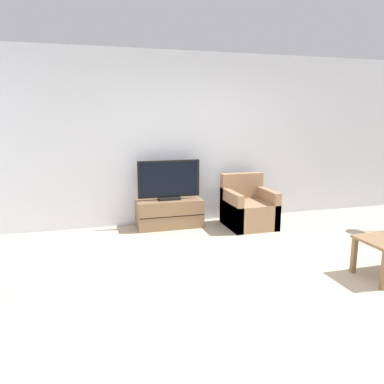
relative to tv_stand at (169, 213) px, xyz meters
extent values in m
plane|color=tan|center=(0.59, -2.14, -0.22)|extent=(24.00, 24.00, 0.00)
cube|color=silver|center=(0.59, 0.29, 1.13)|extent=(12.00, 0.06, 2.70)
cube|color=brown|center=(0.00, 0.00, 0.00)|extent=(1.02, 0.44, 0.44)
cube|color=black|center=(0.00, -0.22, 0.00)|extent=(1.00, 0.01, 0.01)
cube|color=black|center=(0.00, 0.00, 0.24)|extent=(0.34, 0.18, 0.04)
cube|color=black|center=(0.00, 0.00, 0.55)|extent=(0.97, 0.03, 0.57)
cube|color=black|center=(0.00, -0.02, 0.55)|extent=(0.89, 0.01, 0.52)
cube|color=#937051|center=(1.21, -0.33, -0.02)|extent=(0.70, 0.76, 0.40)
cube|color=#937051|center=(1.21, -0.02, 0.38)|extent=(0.70, 0.14, 0.41)
cube|color=#937051|center=(0.91, -0.33, 0.07)|extent=(0.10, 0.76, 0.58)
cube|color=#937051|center=(1.51, -0.33, 0.07)|extent=(0.10, 0.76, 0.58)
cube|color=brown|center=(1.58, -2.72, -0.02)|extent=(0.05, 0.05, 0.40)
cube|color=brown|center=(1.58, -2.28, -0.02)|extent=(0.05, 0.05, 0.40)
camera|label=1|loc=(-1.22, -5.55, 1.49)|focal=35.00mm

